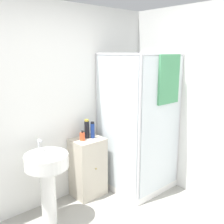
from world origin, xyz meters
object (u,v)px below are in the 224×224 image
(sink, at_px, (47,174))
(soap_dispenser, at_px, (82,136))
(shampoo_bottle_blue, at_px, (92,130))
(shampoo_bottle_tall_black, at_px, (87,129))

(sink, bearing_deg, soap_dispenser, 18.90)
(sink, xyz_separation_m, shampoo_bottle_blue, (0.78, 0.21, 0.29))
(sink, height_order, shampoo_bottle_blue, shampoo_bottle_blue)
(sink, height_order, soap_dispenser, sink)
(soap_dispenser, xyz_separation_m, shampoo_bottle_blue, (0.16, -0.01, 0.05))
(soap_dispenser, relative_size, shampoo_bottle_tall_black, 0.53)
(shampoo_bottle_tall_black, xyz_separation_m, shampoo_bottle_blue, (0.06, -0.04, -0.02))
(shampoo_bottle_tall_black, relative_size, shampoo_bottle_blue, 1.16)
(soap_dispenser, relative_size, shampoo_bottle_blue, 0.61)
(shampoo_bottle_blue, bearing_deg, sink, -165.28)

